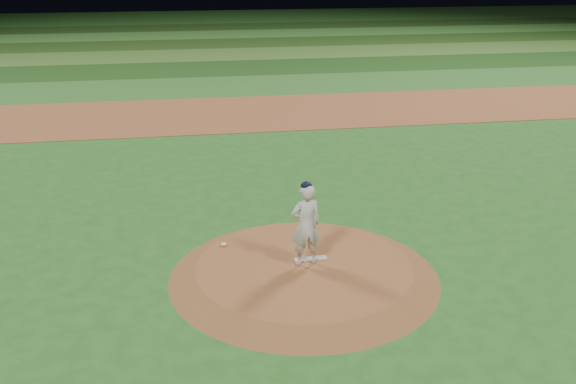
{
  "coord_description": "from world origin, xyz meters",
  "views": [
    {
      "loc": [
        -2.23,
        -11.45,
        6.31
      ],
      "look_at": [
        0.0,
        2.0,
        1.1
      ],
      "focal_mm": 40.0,
      "sensor_mm": 36.0,
      "label": 1
    }
  ],
  "objects": [
    {
      "name": "ground",
      "position": [
        0.0,
        0.0,
        0.0
      ],
      "size": [
        120.0,
        120.0,
        0.0
      ],
      "primitive_type": "plane",
      "color": "#245D1E",
      "rests_on": "ground"
    },
    {
      "name": "infield_dirt_band",
      "position": [
        0.0,
        14.0,
        0.01
      ],
      "size": [
        70.0,
        6.0,
        0.02
      ],
      "primitive_type": "cube",
      "color": "brown",
      "rests_on": "ground"
    },
    {
      "name": "outfield_stripe_0",
      "position": [
        0.0,
        19.5,
        0.01
      ],
      "size": [
        70.0,
        5.0,
        0.02
      ],
      "primitive_type": "cube",
      "color": "#2B6424",
      "rests_on": "ground"
    },
    {
      "name": "outfield_stripe_1",
      "position": [
        0.0,
        24.5,
        0.01
      ],
      "size": [
        70.0,
        5.0,
        0.02
      ],
      "primitive_type": "cube",
      "color": "#1A4115",
      "rests_on": "ground"
    },
    {
      "name": "outfield_stripe_2",
      "position": [
        0.0,
        29.5,
        0.01
      ],
      "size": [
        70.0,
        5.0,
        0.02
      ],
      "primitive_type": "cube",
      "color": "#3B6825",
      "rests_on": "ground"
    },
    {
      "name": "outfield_stripe_3",
      "position": [
        0.0,
        34.5,
        0.01
      ],
      "size": [
        70.0,
        5.0,
        0.02
      ],
      "primitive_type": "cube",
      "color": "#214315",
      "rests_on": "ground"
    },
    {
      "name": "outfield_stripe_4",
      "position": [
        0.0,
        39.5,
        0.01
      ],
      "size": [
        70.0,
        5.0,
        0.02
      ],
      "primitive_type": "cube",
      "color": "#35752A",
      "rests_on": "ground"
    },
    {
      "name": "outfield_stripe_5",
      "position": [
        0.0,
        44.5,
        0.01
      ],
      "size": [
        70.0,
        5.0,
        0.02
      ],
      "primitive_type": "cube",
      "color": "#1D4014",
      "rests_on": "ground"
    },
    {
      "name": "pitchers_mound",
      "position": [
        0.0,
        0.0,
        0.12
      ],
      "size": [
        5.5,
        5.5,
        0.25
      ],
      "primitive_type": "cone",
      "color": "brown",
      "rests_on": "ground"
    },
    {
      "name": "pitching_rubber",
      "position": [
        0.18,
        0.24,
        0.27
      ],
      "size": [
        0.68,
        0.2,
        0.03
      ],
      "primitive_type": "cube",
      "rotation": [
        0.0,
        0.0,
        0.05
      ],
      "color": "beige",
      "rests_on": "pitchers_mound"
    },
    {
      "name": "rosin_bag",
      "position": [
        -1.55,
        1.2,
        0.28
      ],
      "size": [
        0.12,
        0.12,
        0.07
      ],
      "primitive_type": "ellipsoid",
      "color": "white",
      "rests_on": "pitchers_mound"
    },
    {
      "name": "pitcher_on_mound",
      "position": [
        0.04,
        0.08,
        1.13
      ],
      "size": [
        0.69,
        0.52,
        1.79
      ],
      "color": "silver",
      "rests_on": "pitchers_mound"
    }
  ]
}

